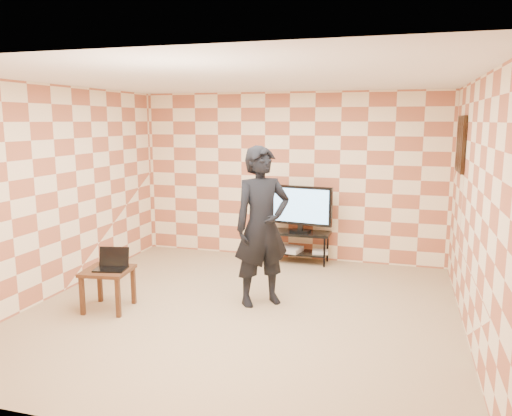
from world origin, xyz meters
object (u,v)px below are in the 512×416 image
object	(u,v)px
tv_stand	(300,240)
person	(262,226)
tv	(301,207)
side_table	(108,276)

from	to	relation	value
tv_stand	person	bearing A→B (deg)	-92.74
tv	person	size ratio (longest dim) A/B	0.52
tv_stand	side_table	world-z (taller)	same
tv	person	xyz separation A→B (m)	(-0.09, -1.92, 0.07)
tv	side_table	bearing A→B (deg)	-124.37
side_table	person	world-z (taller)	person
side_table	person	distance (m)	1.94
tv_stand	side_table	distance (m)	3.20
tv_stand	tv	size ratio (longest dim) A/B	0.93
tv_stand	tv	bearing A→B (deg)	-82.15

